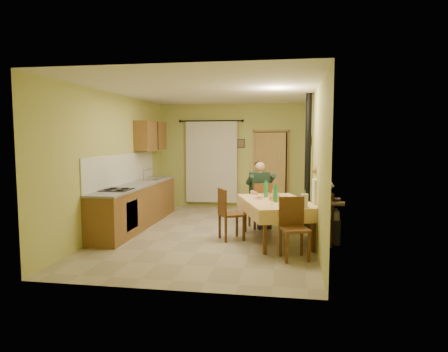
% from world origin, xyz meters
% --- Properties ---
extents(floor, '(4.00, 6.00, 0.01)m').
position_xyz_m(floor, '(0.00, 0.00, 0.00)').
color(floor, tan).
rests_on(floor, ground).
extents(room_shell, '(4.04, 6.04, 2.82)m').
position_xyz_m(room_shell, '(0.00, 0.00, 1.82)').
color(room_shell, '#BABD61').
rests_on(room_shell, ground).
extents(kitchen_run, '(0.64, 3.64, 1.56)m').
position_xyz_m(kitchen_run, '(-1.71, 0.40, 0.48)').
color(kitchen_run, brown).
rests_on(kitchen_run, ground).
extents(upper_cabinets, '(0.35, 1.40, 0.70)m').
position_xyz_m(upper_cabinets, '(-1.82, 1.70, 1.95)').
color(upper_cabinets, brown).
rests_on(upper_cabinets, room_shell).
extents(curtain, '(1.70, 0.07, 2.22)m').
position_xyz_m(curtain, '(-0.55, 2.90, 1.26)').
color(curtain, black).
rests_on(curtain, ground).
extents(doorway, '(0.96, 0.24, 2.15)m').
position_xyz_m(doorway, '(1.04, 2.93, 1.05)').
color(doorway, black).
rests_on(doorway, ground).
extents(dining_table, '(1.63, 2.10, 0.76)m').
position_xyz_m(dining_table, '(1.30, -0.38, 0.38)').
color(dining_table, '#F0C27B').
rests_on(dining_table, ground).
extents(tableware, '(0.98, 1.49, 0.33)m').
position_xyz_m(tableware, '(1.36, -0.47, 0.83)').
color(tableware, white).
rests_on(tableware, dining_table).
extents(chair_far, '(0.54, 0.54, 0.97)m').
position_xyz_m(chair_far, '(0.93, 0.67, 0.29)').
color(chair_far, '#5A3518').
rests_on(chair_far, ground).
extents(chair_near, '(0.51, 0.51, 0.97)m').
position_xyz_m(chair_near, '(1.62, -1.44, 0.29)').
color(chair_near, '#5A3518').
rests_on(chair_near, ground).
extents(chair_right, '(0.41, 0.41, 0.95)m').
position_xyz_m(chair_right, '(2.10, -0.51, 0.29)').
color(chair_right, '#5A3518').
rests_on(chair_right, ground).
extents(chair_left, '(0.56, 0.56, 0.97)m').
position_xyz_m(chair_left, '(0.46, -0.41, 0.29)').
color(chair_left, '#5A3518').
rests_on(chair_left, ground).
extents(man_far, '(0.65, 0.60, 1.39)m').
position_xyz_m(man_far, '(0.93, 0.68, 0.88)').
color(man_far, '#192D23').
rests_on(man_far, chair_far).
extents(man_right, '(0.47, 0.59, 1.39)m').
position_xyz_m(man_right, '(2.09, -0.51, 0.88)').
color(man_right, silver).
rests_on(man_right, chair_right).
extents(stove_flue, '(0.24, 0.24, 2.80)m').
position_xyz_m(stove_flue, '(1.90, 0.60, 1.02)').
color(stove_flue, black).
rests_on(stove_flue, ground).
extents(picture_back, '(0.19, 0.03, 0.23)m').
position_xyz_m(picture_back, '(0.25, 2.97, 1.75)').
color(picture_back, black).
rests_on(picture_back, room_shell).
extents(picture_right, '(0.03, 0.31, 0.21)m').
position_xyz_m(picture_right, '(1.97, 1.20, 1.85)').
color(picture_right, brown).
rests_on(picture_right, room_shell).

